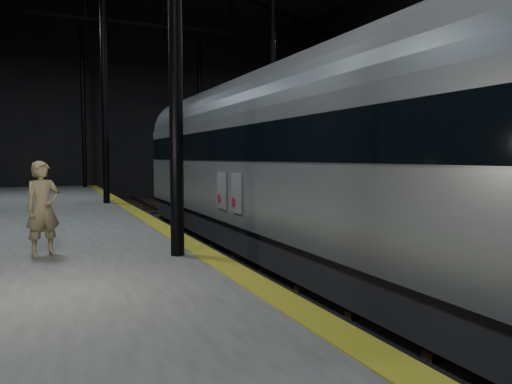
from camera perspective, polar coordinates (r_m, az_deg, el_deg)
ground at (r=15.04m, az=1.58°, el=-7.13°), size 44.00×44.00×0.00m
platform_right at (r=19.28m, az=22.35°, el=-3.46°), size 9.00×43.80×1.00m
tactile_strip at (r=13.85m, az=-10.76°, el=-3.94°), size 0.50×43.80×0.01m
track at (r=15.02m, az=1.58°, el=-6.87°), size 2.40×43.00×0.24m
train at (r=14.63m, az=1.83°, el=4.33°), size 3.00×20.03×5.36m
woman at (r=10.42m, az=-23.17°, el=-1.76°), size 0.79×0.67×1.83m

